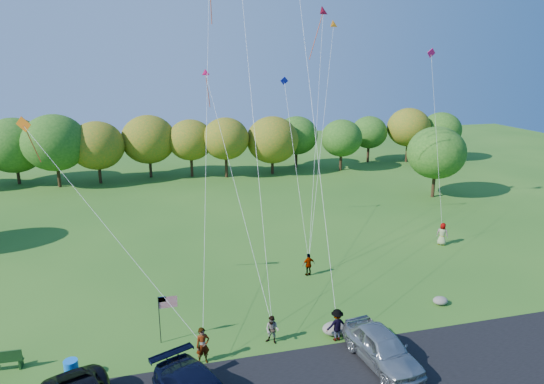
{
  "coord_description": "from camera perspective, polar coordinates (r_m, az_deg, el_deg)",
  "views": [
    {
      "loc": [
        -4.97,
        -21.46,
        14.39
      ],
      "look_at": [
        2.2,
        6.0,
        6.42
      ],
      "focal_mm": 32.0,
      "sensor_mm": 36.0,
      "label": 1
    }
  ],
  "objects": [
    {
      "name": "flyer_a",
      "position": [
        24.73,
        -8.15,
        -17.45
      ],
      "size": [
        0.75,
        0.56,
        1.87
      ],
      "primitive_type": "imported",
      "rotation": [
        0.0,
        0.0,
        0.17
      ],
      "color": "#4C4C59",
      "rests_on": "ground"
    },
    {
      "name": "flag_assembly",
      "position": [
        26.05,
        -12.52,
        -13.13
      ],
      "size": [
        0.98,
        0.63,
        2.64
      ],
      "color": "black",
      "rests_on": "ground"
    },
    {
      "name": "minivan_silver",
      "position": [
        24.97,
        12.84,
        -17.44
      ],
      "size": [
        2.58,
        5.15,
        1.69
      ],
      "primitive_type": "imported",
      "rotation": [
        0.0,
        0.0,
        0.12
      ],
      "color": "#93999D",
      "rests_on": "asphalt_lane"
    },
    {
      "name": "flyer_e",
      "position": [
        40.55,
        19.4,
        -4.68
      ],
      "size": [
        1.02,
        1.02,
        1.79
      ],
      "primitive_type": "imported",
      "rotation": [
        0.0,
        0.0,
        2.35
      ],
      "color": "#4C4C59",
      "rests_on": "ground"
    },
    {
      "name": "boulder_far",
      "position": [
        31.47,
        19.2,
        -11.98
      ],
      "size": [
        0.9,
        0.75,
        0.47
      ],
      "primitive_type": "ellipsoid",
      "color": "gray",
      "rests_on": "ground"
    },
    {
      "name": "flyer_b",
      "position": [
        26.0,
        0.03,
        -15.91
      ],
      "size": [
        0.94,
        0.91,
        1.53
      ],
      "primitive_type": "imported",
      "rotation": [
        0.0,
        0.0,
        -0.64
      ],
      "color": "#4C4C59",
      "rests_on": "ground"
    },
    {
      "name": "park_bench",
      "position": [
        27.32,
        -29.32,
        -16.89
      ],
      "size": [
        1.97,
        0.52,
        1.09
      ],
      "rotation": [
        0.0,
        0.0,
        -0.04
      ],
      "color": "#163714",
      "rests_on": "ground"
    },
    {
      "name": "flyer_d",
      "position": [
        33.24,
        4.33,
        -8.51
      ],
      "size": [
        0.97,
        0.51,
        1.58
      ],
      "primitive_type": "imported",
      "rotation": [
        0.0,
        0.0,
        3.28
      ],
      "color": "#4C4C59",
      "rests_on": "ground"
    },
    {
      "name": "boulder_near",
      "position": [
        27.14,
        7.35,
        -15.65
      ],
      "size": [
        1.32,
        1.03,
        0.66
      ],
      "primitive_type": "ellipsoid",
      "color": "gray",
      "rests_on": "ground"
    },
    {
      "name": "ground",
      "position": [
        26.31,
        -1.41,
        -17.47
      ],
      "size": [
        140.0,
        140.0,
        0.0
      ],
      "primitive_type": "plane",
      "color": "#275919",
      "rests_on": "ground"
    },
    {
      "name": "trash_barrel",
      "position": [
        25.47,
        -22.52,
        -18.75
      ],
      "size": [
        0.64,
        0.64,
        0.96
      ],
      "primitive_type": "cylinder",
      "color": "blue",
      "rests_on": "ground"
    },
    {
      "name": "flyer_c",
      "position": [
        26.4,
        7.63,
        -15.24
      ],
      "size": [
        1.17,
        0.72,
        1.76
      ],
      "primitive_type": "imported",
      "rotation": [
        0.0,
        0.0,
        3.2
      ],
      "color": "#4C4C59",
      "rests_on": "ground"
    },
    {
      "name": "treeline",
      "position": [
        58.19,
        -11.48,
        5.9
      ],
      "size": [
        76.89,
        27.6,
        8.37
      ],
      "color": "#3B2815",
      "rests_on": "ground"
    }
  ]
}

